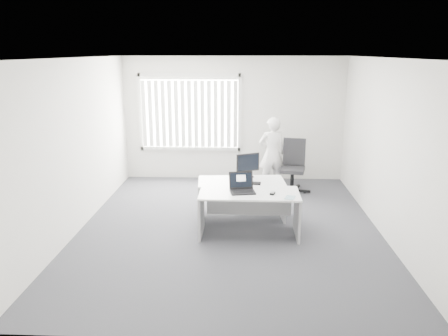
{
  "coord_description": "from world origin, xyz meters",
  "views": [
    {
      "loc": [
        0.22,
        -6.9,
        2.9
      ],
      "look_at": [
        -0.1,
        0.15,
        1.01
      ],
      "focal_mm": 35.0,
      "sensor_mm": 36.0,
      "label": 1
    }
  ],
  "objects_px": {
    "desk_far": "(241,191)",
    "person": "(272,153)",
    "office_chair": "(293,176)",
    "monitor": "(248,165)",
    "desk_near": "(249,204)",
    "laptop": "(243,184)"
  },
  "relations": [
    {
      "from": "office_chair",
      "to": "person",
      "type": "distance_m",
      "value": 0.64
    },
    {
      "from": "desk_far",
      "to": "person",
      "type": "xyz_separation_m",
      "value": [
        0.64,
        1.73,
        0.29
      ]
    },
    {
      "from": "person",
      "to": "desk_near",
      "type": "bearing_deg",
      "value": 67.19
    },
    {
      "from": "person",
      "to": "laptop",
      "type": "distance_m",
      "value": 2.59
    },
    {
      "from": "desk_far",
      "to": "monitor",
      "type": "xyz_separation_m",
      "value": [
        0.11,
        0.24,
        0.41
      ]
    },
    {
      "from": "desk_near",
      "to": "laptop",
      "type": "xyz_separation_m",
      "value": [
        -0.11,
        -0.02,
        0.35
      ]
    },
    {
      "from": "desk_far",
      "to": "person",
      "type": "height_order",
      "value": "person"
    },
    {
      "from": "person",
      "to": "monitor",
      "type": "bearing_deg",
      "value": 59.28
    },
    {
      "from": "monitor",
      "to": "desk_near",
      "type": "bearing_deg",
      "value": -112.76
    },
    {
      "from": "desk_near",
      "to": "person",
      "type": "xyz_separation_m",
      "value": [
        0.51,
        2.49,
        0.26
      ]
    },
    {
      "from": "office_chair",
      "to": "monitor",
      "type": "bearing_deg",
      "value": -114.01
    },
    {
      "from": "office_chair",
      "to": "person",
      "type": "height_order",
      "value": "person"
    },
    {
      "from": "desk_far",
      "to": "monitor",
      "type": "height_order",
      "value": "monitor"
    },
    {
      "from": "office_chair",
      "to": "desk_near",
      "type": "bearing_deg",
      "value": -100.09
    },
    {
      "from": "laptop",
      "to": "monitor",
      "type": "relative_size",
      "value": 0.89
    },
    {
      "from": "desk_near",
      "to": "person",
      "type": "distance_m",
      "value": 2.56
    },
    {
      "from": "desk_far",
      "to": "monitor",
      "type": "bearing_deg",
      "value": 60.58
    },
    {
      "from": "desk_near",
      "to": "office_chair",
      "type": "relative_size",
      "value": 1.42
    },
    {
      "from": "person",
      "to": "monitor",
      "type": "relative_size",
      "value": 3.59
    },
    {
      "from": "laptop",
      "to": "monitor",
      "type": "height_order",
      "value": "monitor"
    },
    {
      "from": "desk_near",
      "to": "monitor",
      "type": "xyz_separation_m",
      "value": [
        -0.02,
        1.0,
        0.39
      ]
    },
    {
      "from": "desk_far",
      "to": "monitor",
      "type": "distance_m",
      "value": 0.49
    }
  ]
}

